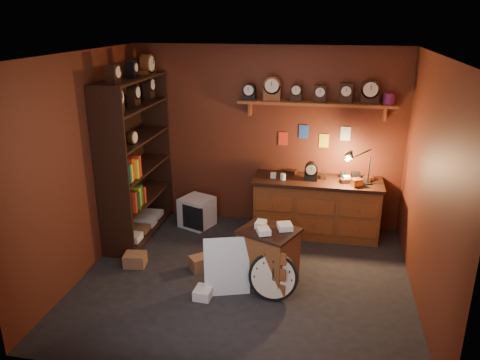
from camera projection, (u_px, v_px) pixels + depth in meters
name	position (u px, v px, depth m)	size (l,w,h in m)	color
floor	(245.00, 279.00, 5.79)	(4.00, 4.00, 0.00)	black
room_shell	(251.00, 142.00, 5.31)	(4.02, 3.62, 2.71)	#572514
shelving_unit	(133.00, 152.00, 6.61)	(0.47, 1.60, 2.58)	black
workbench	(316.00, 204.00, 6.85)	(1.84, 0.66, 1.36)	brown
low_cabinet	(268.00, 255.00, 5.55)	(0.80, 0.74, 0.81)	brown
big_round_clock	(273.00, 277.00, 5.32)	(0.57, 0.18, 0.57)	black
white_panel	(227.00, 292.00, 5.52)	(0.53, 0.02, 0.70)	silver
mini_fridge	(197.00, 212.00, 7.19)	(0.57, 0.59, 0.46)	silver
floor_box_a	(135.00, 260.00, 6.08)	(0.27, 0.23, 0.17)	#8F613E
floor_box_b	(203.00, 293.00, 5.40)	(0.19, 0.23, 0.12)	white
floor_box_c	(200.00, 263.00, 5.99)	(0.24, 0.20, 0.18)	#8F613E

